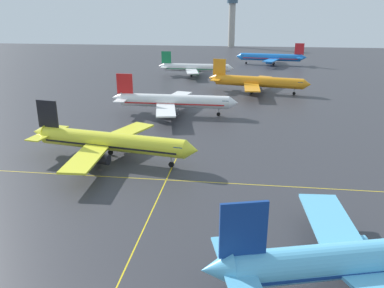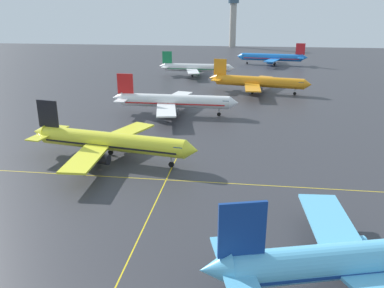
{
  "view_description": "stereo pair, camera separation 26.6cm",
  "coord_description": "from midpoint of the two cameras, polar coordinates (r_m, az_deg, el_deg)",
  "views": [
    {
      "loc": [
        13.64,
        -32.34,
        30.94
      ],
      "look_at": [
        3.86,
        42.19,
        4.63
      ],
      "focal_mm": 36.9,
      "sensor_mm": 36.0,
      "label": 1
    },
    {
      "loc": [
        13.9,
        -32.31,
        30.94
      ],
      "look_at": [
        3.86,
        42.19,
        4.63
      ],
      "focal_mm": 36.9,
      "sensor_mm": 36.0,
      "label": 2
    }
  ],
  "objects": [
    {
      "name": "airliner_far_left_stand",
      "position": [
        151.93,
        9.35,
        8.87
      ],
      "size": [
        38.56,
        32.82,
        12.03
      ],
      "color": "orange",
      "rests_on": "ground"
    },
    {
      "name": "airliner_third_row",
      "position": [
        118.86,
        -2.83,
        6.21
      ],
      "size": [
        38.37,
        33.22,
        11.97
      ],
      "color": "white",
      "rests_on": "ground"
    },
    {
      "name": "airliner_second_row",
      "position": [
        84.53,
        -11.89,
        0.33
      ],
      "size": [
        38.32,
        32.67,
        11.94
      ],
      "color": "yellow",
      "rests_on": "ground"
    },
    {
      "name": "airliner_far_right_stand",
      "position": [
        187.55,
        0.41,
        10.97
      ],
      "size": [
        35.57,
        30.82,
        11.1
      ],
      "color": "white",
      "rests_on": "ground"
    },
    {
      "name": "taxiway_markings",
      "position": [
        59.16,
        -7.3,
        -12.42
      ],
      "size": [
        122.2,
        79.99,
        0.01
      ],
      "color": "yellow",
      "rests_on": "ground"
    },
    {
      "name": "airliner_front_gate",
      "position": [
        50.26,
        24.56,
        -14.79
      ],
      "size": [
        39.27,
        33.48,
        12.4
      ],
      "color": "#5BB7E5",
      "rests_on": "ground"
    },
    {
      "name": "airliner_distant_taxiway",
      "position": [
        228.44,
        11.35,
        12.18
      ],
      "size": [
        38.69,
        33.14,
        12.02
      ],
      "color": "blue",
      "rests_on": "ground"
    },
    {
      "name": "control_tower",
      "position": [
        327.14,
        5.78,
        17.65
      ],
      "size": [
        8.82,
        8.82,
        38.14
      ],
      "color": "#ADA89E",
      "rests_on": "ground"
    }
  ]
}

